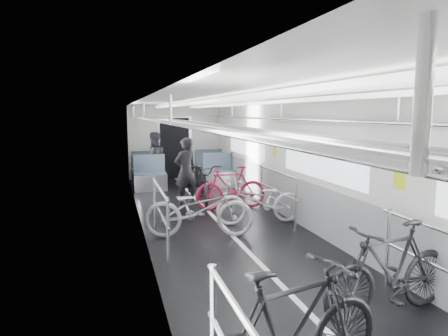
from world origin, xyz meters
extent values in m
cube|color=black|center=(0.00, 0.00, 0.00)|extent=(3.00, 14.00, 0.01)
cube|color=white|center=(0.00, 0.00, 2.40)|extent=(3.00, 14.00, 0.02)
cube|color=silver|center=(-1.50, 0.00, 1.20)|extent=(0.02, 14.00, 2.40)
cube|color=silver|center=(1.50, 0.00, 1.20)|extent=(0.02, 14.00, 2.40)
cube|color=silver|center=(0.00, 7.00, 1.20)|extent=(3.00, 0.02, 2.40)
cube|color=white|center=(0.00, 0.00, 0.01)|extent=(0.08, 13.80, 0.01)
cube|color=gray|center=(-1.47, 0.00, 0.45)|extent=(0.01, 13.90, 0.90)
cube|color=gray|center=(1.47, 0.00, 0.45)|extent=(0.01, 13.90, 0.90)
cube|color=white|center=(-1.47, 0.00, 1.40)|extent=(0.01, 10.80, 0.75)
cube|color=white|center=(1.47, 0.00, 1.40)|extent=(0.01, 10.80, 0.75)
cube|color=white|center=(-0.55, 0.00, 2.34)|extent=(0.14, 13.40, 0.05)
cube|color=white|center=(0.55, 0.00, 2.34)|extent=(0.14, 13.40, 0.05)
cube|color=black|center=(0.00, 6.94, 1.00)|extent=(0.95, 0.10, 2.00)
imported|color=black|center=(-0.77, -3.65, 0.54)|extent=(1.88, 0.94, 1.09)
imported|color=#A4A4A9|center=(-0.57, 0.50, 0.50)|extent=(2.00, 1.04, 1.00)
imported|color=black|center=(0.80, -2.76, 0.52)|extent=(1.77, 0.69, 1.03)
imported|color=silver|center=(0.75, 1.00, 0.46)|extent=(1.77, 0.67, 0.92)
imported|color=#AF1536|center=(0.54, 2.28, 0.49)|extent=(1.64, 0.49, 0.98)
imported|color=black|center=(0.10, 2.92, 0.50)|extent=(0.99, 1.99, 1.00)
imported|color=black|center=(-0.35, 3.02, 0.80)|extent=(0.67, 0.54, 1.60)
imported|color=#29282F|center=(-0.84, 5.48, 0.81)|extent=(0.90, 0.76, 1.62)
camera|label=1|loc=(-2.00, -6.17, 2.17)|focal=32.00mm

